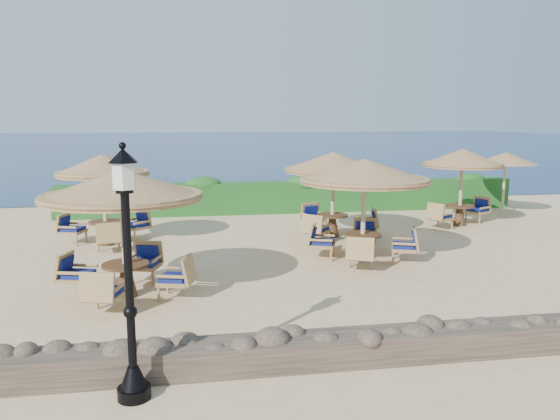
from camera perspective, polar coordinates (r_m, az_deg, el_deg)
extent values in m
plane|color=#D9BA89|center=(14.78, 6.59, -4.87)|extent=(120.00, 120.00, 0.00)
plane|color=#0B1D48|center=(83.93, -6.71, 7.02)|extent=(160.00, 160.00, 0.00)
cube|color=#184B1A|center=(21.55, 1.37, 1.39)|extent=(18.00, 0.90, 1.20)
cube|color=brown|center=(9.21, 17.50, -12.90)|extent=(15.00, 0.65, 0.44)
cylinder|color=black|center=(7.87, -14.99, -17.94)|extent=(0.44, 0.44, 0.16)
cone|color=black|center=(7.77, -15.06, -16.50)|extent=(0.36, 0.36, 0.30)
cylinder|color=black|center=(7.32, -15.49, -7.66)|extent=(0.11, 0.11, 2.40)
cylinder|color=silver|center=(7.04, -16.01, 3.55)|extent=(0.30, 0.30, 0.36)
cone|color=black|center=(7.02, -16.10, 5.49)|extent=(0.40, 0.40, 0.18)
cylinder|color=#BFB086|center=(22.47, 22.35, 2.29)|extent=(0.10, 0.10, 2.20)
cone|color=brown|center=(22.37, 22.53, 5.03)|extent=(2.30, 2.30, 0.45)
cylinder|color=#BFB086|center=(11.65, -15.96, -3.05)|extent=(0.12, 0.12, 2.40)
cone|color=brown|center=(11.46, -16.23, 2.72)|extent=(3.28, 3.28, 0.55)
cylinder|color=brown|center=(11.49, -16.16, 1.33)|extent=(3.22, 3.22, 0.14)
cylinder|color=#4D321B|center=(11.77, -15.84, -5.53)|extent=(0.96, 0.96, 0.06)
cone|color=#4D321B|center=(11.86, -15.76, -7.16)|extent=(0.44, 0.44, 0.64)
cylinder|color=#BFB086|center=(14.25, 8.71, -0.52)|extent=(0.12, 0.12, 2.40)
cone|color=brown|center=(14.09, 8.83, 4.20)|extent=(3.35, 3.35, 0.55)
cylinder|color=brown|center=(14.12, 8.80, 3.07)|extent=(3.29, 3.29, 0.14)
cylinder|color=#4D321B|center=(14.35, 8.66, -2.57)|extent=(0.96, 0.96, 0.06)
cone|color=#4D321B|center=(14.43, 8.62, -3.93)|extent=(0.44, 0.44, 0.64)
cylinder|color=#BFB086|center=(16.61, -17.85, 0.56)|extent=(0.12, 0.12, 2.40)
cone|color=brown|center=(16.48, -18.06, 4.61)|extent=(2.65, 2.65, 0.55)
cylinder|color=brown|center=(16.50, -18.01, 3.65)|extent=(2.60, 2.60, 0.14)
cylinder|color=#4D321B|center=(16.70, -17.76, -1.20)|extent=(0.96, 0.96, 0.06)
cone|color=#4D321B|center=(16.77, -17.70, -2.38)|extent=(0.44, 0.44, 0.64)
cylinder|color=#BFB086|center=(17.00, 5.53, 1.17)|extent=(0.12, 0.12, 2.40)
cone|color=brown|center=(16.87, 5.59, 5.14)|extent=(3.02, 3.02, 0.55)
cylinder|color=brown|center=(16.89, 5.58, 4.20)|extent=(2.96, 2.96, 0.14)
cylinder|color=#4D321B|center=(17.08, 5.50, -0.55)|extent=(0.96, 0.96, 0.06)
cone|color=#4D321B|center=(17.15, 5.48, -1.70)|extent=(0.44, 0.44, 0.64)
cylinder|color=#BFB086|center=(19.73, 18.37, 1.90)|extent=(0.12, 0.12, 2.40)
cone|color=brown|center=(19.62, 18.55, 5.31)|extent=(2.70, 2.70, 0.55)
cylinder|color=brown|center=(19.64, 18.51, 4.50)|extent=(2.65, 2.65, 0.14)
cylinder|color=#4D321B|center=(19.81, 18.29, 0.41)|extent=(0.96, 0.96, 0.06)
cone|color=#4D321B|center=(19.86, 18.24, -0.59)|extent=(0.44, 0.44, 0.64)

